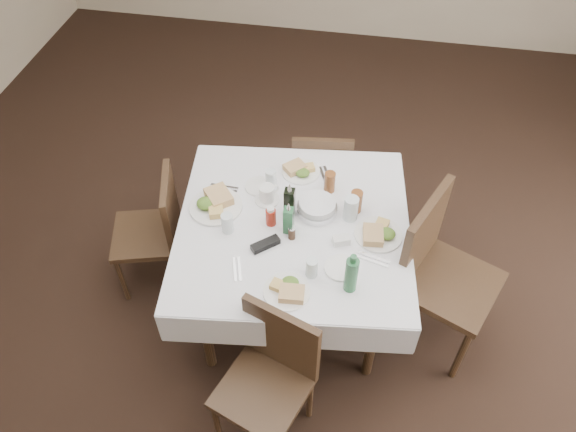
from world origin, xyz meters
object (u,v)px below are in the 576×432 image
object	(u,v)px
oil_cruet_dark	(289,201)
coffee_mug	(267,194)
water_s	(312,268)
oil_cruet_green	(289,219)
chair_west	(157,226)
bread_basket	(317,207)
water_w	(227,223)
chair_south	(271,370)
ketchup_bottle	(271,216)
chair_north	(321,171)
green_bottle	(351,274)
chair_east	(437,266)
water_e	(351,209)
dining_table	(293,234)
water_n	(271,179)

from	to	relation	value
oil_cruet_dark	coffee_mug	size ratio (longest dim) A/B	1.65
water_s	oil_cruet_green	distance (m)	0.32
chair_west	bread_basket	world-z (taller)	chair_west
water_w	bread_basket	world-z (taller)	water_w
chair_south	ketchup_bottle	bearing A→B (deg)	101.10
oil_cruet_dark	water_w	bearing A→B (deg)	-149.37
oil_cruet_dark	oil_cruet_green	size ratio (longest dim) A/B	1.09
chair_north	green_bottle	bearing A→B (deg)	-75.68
chair_east	bread_basket	bearing A→B (deg)	169.65
chair_south	water_e	world-z (taller)	water_e
oil_cruet_green	green_bottle	world-z (taller)	green_bottle
chair_west	oil_cruet_dark	world-z (taller)	oil_cruet_dark
dining_table	oil_cruet_dark	world-z (taller)	oil_cruet_dark
chair_south	water_s	size ratio (longest dim) A/B	7.74
chair_north	water_s	distance (m)	1.15
water_s	ketchup_bottle	distance (m)	0.41
chair_north	green_bottle	xyz separation A→B (m)	(0.29, -1.14, 0.40)
chair_west	water_n	bearing A→B (deg)	15.92
dining_table	bread_basket	bearing A→B (deg)	44.17
water_w	bread_basket	distance (m)	0.51
coffee_mug	green_bottle	bearing A→B (deg)	-44.97
chair_north	water_s	size ratio (longest dim) A/B	7.33
chair_south	water_n	bearing A→B (deg)	101.17
dining_table	chair_east	xyz separation A→B (m)	(0.81, -0.02, -0.09)
dining_table	water_w	size ratio (longest dim) A/B	11.90
water_s	water_w	distance (m)	0.54
bread_basket	coffee_mug	size ratio (longest dim) A/B	1.60
chair_east	bread_basket	size ratio (longest dim) A/B	4.54
ketchup_bottle	green_bottle	world-z (taller)	green_bottle
chair_north	chair_south	world-z (taller)	chair_south
water_e	green_bottle	bearing A→B (deg)	-84.19
chair_east	coffee_mug	xyz separation A→B (m)	(-0.99, 0.17, 0.22)
chair_west	oil_cruet_dark	distance (m)	0.91
oil_cruet_green	green_bottle	distance (m)	0.49
chair_south	water_e	distance (m)	0.96
dining_table	chair_south	world-z (taller)	chair_south
chair_west	green_bottle	world-z (taller)	green_bottle
water_n	green_bottle	world-z (taller)	green_bottle
water_s	oil_cruet_dark	bearing A→B (deg)	115.07
water_s	coffee_mug	size ratio (longest dim) A/B	0.79
oil_cruet_green	dining_table	bearing A→B (deg)	72.45
oil_cruet_green	bread_basket	bearing A→B (deg)	51.74
oil_cruet_green	ketchup_bottle	world-z (taller)	oil_cruet_green
water_s	water_e	xyz separation A→B (m)	(0.15, 0.43, 0.02)
water_e	ketchup_bottle	size ratio (longest dim) A/B	1.20
bread_basket	water_n	bearing A→B (deg)	151.87
water_s	water_w	size ratio (longest dim) A/B	0.94
oil_cruet_dark	water_e	bearing A→B (deg)	5.44
chair_north	oil_cruet_dark	size ratio (longest dim) A/B	3.52
chair_west	water_w	size ratio (longest dim) A/B	7.15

